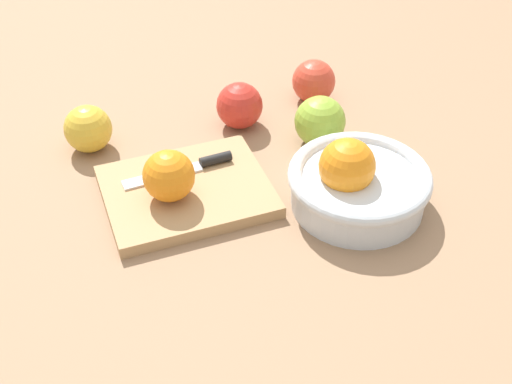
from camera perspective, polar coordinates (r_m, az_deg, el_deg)
The scene contains 9 objects.
ground_plane at distance 0.96m, azimuth -2.08°, elevation 2.10°, with size 2.40×2.40×0.00m, color #997556.
bowl at distance 0.89m, azimuth 8.54°, elevation 0.76°, with size 0.19×0.19×0.10m.
cutting_board at distance 0.91m, azimuth -5.90°, elevation 0.04°, with size 0.22×0.17×0.02m, color tan.
orange_on_board at distance 0.87m, azimuth -7.40°, elevation 1.37°, with size 0.07×0.07×0.07m, color orange.
knife at distance 0.93m, azimuth -5.35°, elevation 2.20°, with size 0.15×0.06×0.01m.
apple_front_left at distance 1.09m, azimuth 4.91°, elevation 9.34°, with size 0.07×0.07×0.07m, color #D6422D.
apple_front_right at distance 1.01m, azimuth -14.06°, elevation 5.22°, with size 0.07×0.07×0.07m, color gold.
apple_front_center at distance 1.03m, azimuth -1.41°, elevation 7.34°, with size 0.07×0.07×0.07m, color red.
apple_front_left_2 at distance 0.99m, azimuth 5.44°, elevation 5.98°, with size 0.08×0.08×0.08m, color #8EB738.
Camera 1 is at (0.07, 0.76, 0.59)m, focal length 47.17 mm.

